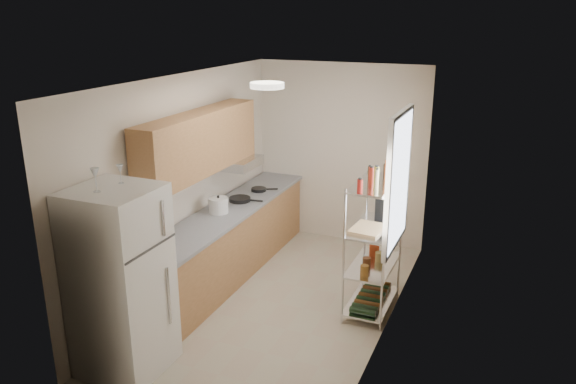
% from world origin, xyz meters
% --- Properties ---
extents(room, '(2.52, 4.42, 2.62)m').
position_xyz_m(room, '(0.00, 0.00, 1.30)').
color(room, '#B3A991').
rests_on(room, ground).
extents(counter_run, '(0.63, 3.51, 0.90)m').
position_xyz_m(counter_run, '(-0.92, 0.44, 0.45)').
color(counter_run, '#AE794A').
rests_on(counter_run, ground).
extents(upper_cabinets, '(0.33, 2.20, 0.72)m').
position_xyz_m(upper_cabinets, '(-1.05, 0.10, 1.81)').
color(upper_cabinets, '#AE794A').
rests_on(upper_cabinets, room).
extents(range_hood, '(0.50, 0.60, 0.12)m').
position_xyz_m(range_hood, '(-1.00, 0.90, 1.39)').
color(range_hood, '#B7BABC').
rests_on(range_hood, room).
extents(window, '(0.06, 1.00, 1.46)m').
position_xyz_m(window, '(1.23, 0.35, 1.55)').
color(window, white).
rests_on(window, room).
extents(bakers_rack, '(0.45, 0.90, 1.73)m').
position_xyz_m(bakers_rack, '(1.00, 0.30, 1.11)').
color(bakers_rack, silver).
rests_on(bakers_rack, ground).
extents(ceiling_dome, '(0.34, 0.34, 0.05)m').
position_xyz_m(ceiling_dome, '(0.00, -0.30, 2.57)').
color(ceiling_dome, white).
rests_on(ceiling_dome, room).
extents(refrigerator, '(0.74, 0.74, 1.80)m').
position_xyz_m(refrigerator, '(-0.87, -1.67, 0.90)').
color(refrigerator, white).
rests_on(refrigerator, ground).
extents(wine_glass_a, '(0.08, 0.08, 0.21)m').
position_xyz_m(wine_glass_a, '(-0.92, -1.80, 1.90)').
color(wine_glass_a, silver).
rests_on(wine_glass_a, refrigerator).
extents(wine_glass_b, '(0.06, 0.06, 0.18)m').
position_xyz_m(wine_glass_b, '(-0.89, -1.51, 1.88)').
color(wine_glass_b, silver).
rests_on(wine_glass_b, refrigerator).
extents(rice_cooker, '(0.24, 0.24, 0.19)m').
position_xyz_m(rice_cooker, '(-0.95, 0.30, 1.00)').
color(rice_cooker, white).
rests_on(rice_cooker, counter_run).
extents(frying_pan_large, '(0.32, 0.32, 0.05)m').
position_xyz_m(frying_pan_large, '(-0.92, 0.80, 0.92)').
color(frying_pan_large, black).
rests_on(frying_pan_large, counter_run).
extents(frying_pan_small, '(0.27, 0.27, 0.04)m').
position_xyz_m(frying_pan_small, '(-0.88, 1.28, 0.92)').
color(frying_pan_small, black).
rests_on(frying_pan_small, counter_run).
extents(cutting_board, '(0.36, 0.44, 0.03)m').
position_xyz_m(cutting_board, '(0.96, 0.18, 1.03)').
color(cutting_board, tan).
rests_on(cutting_board, bakers_rack).
extents(espresso_machine, '(0.18, 0.25, 0.26)m').
position_xyz_m(espresso_machine, '(1.03, 0.63, 1.14)').
color(espresso_machine, black).
rests_on(espresso_machine, bakers_rack).
extents(storage_bag, '(0.14, 0.17, 0.17)m').
position_xyz_m(storage_bag, '(0.95, 0.56, 0.65)').
color(storage_bag, '#973212').
rests_on(storage_bag, bakers_rack).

